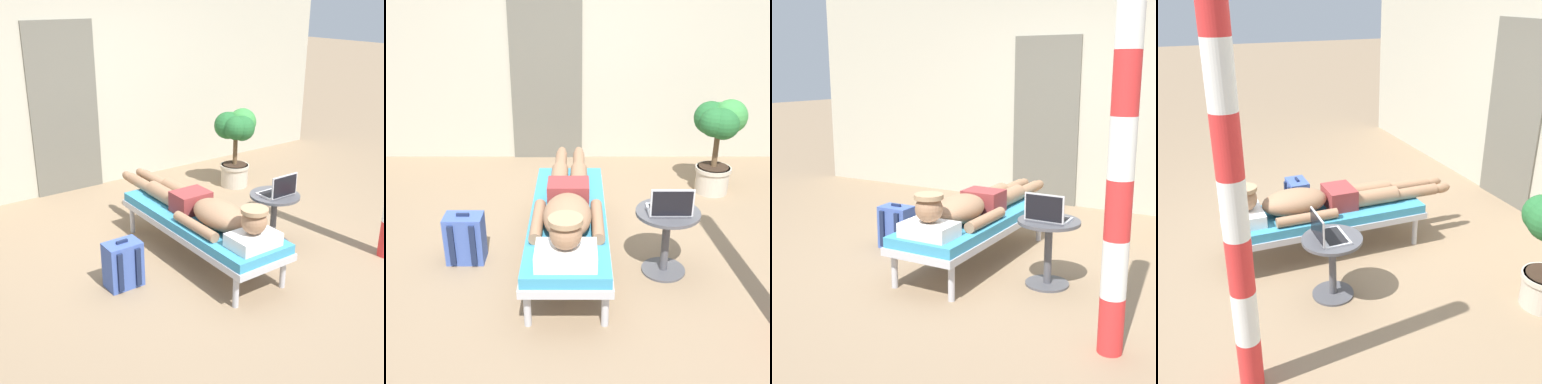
# 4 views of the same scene
# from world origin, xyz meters

# --- Properties ---
(ground_plane) EXTENTS (40.00, 40.00, 0.00)m
(ground_plane) POSITION_xyz_m (0.00, 0.00, 0.00)
(ground_plane) COLOR #8C7256
(house_door_panel) EXTENTS (0.84, 0.03, 2.04)m
(house_door_panel) POSITION_xyz_m (-0.43, 2.32, 1.02)
(house_door_panel) COLOR #625F54
(house_door_panel) RESTS_ON ground
(lounge_chair) EXTENTS (0.61, 1.86, 0.42)m
(lounge_chair) POSITION_xyz_m (-0.13, -0.01, 0.35)
(lounge_chair) COLOR #B7B7BC
(lounge_chair) RESTS_ON ground
(person_reclining) EXTENTS (0.53, 2.17, 0.33)m
(person_reclining) POSITION_xyz_m (-0.13, -0.06, 0.52)
(person_reclining) COLOR white
(person_reclining) RESTS_ON lounge_chair
(side_table) EXTENTS (0.48, 0.48, 0.52)m
(side_table) POSITION_xyz_m (0.61, -0.20, 0.36)
(side_table) COLOR #4C4C51
(side_table) RESTS_ON ground
(laptop) EXTENTS (0.31, 0.24, 0.23)m
(laptop) POSITION_xyz_m (0.61, -0.25, 0.58)
(laptop) COLOR silver
(laptop) RESTS_ON side_table
(backpack) EXTENTS (0.30, 0.26, 0.42)m
(backpack) POSITION_xyz_m (-0.95, -0.04, 0.20)
(backpack) COLOR #3F59A5
(backpack) RESTS_ON ground
(porch_post) EXTENTS (0.15, 0.15, 2.45)m
(porch_post) POSITION_xyz_m (1.32, -1.00, 1.22)
(porch_post) COLOR red
(porch_post) RESTS_ON ground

